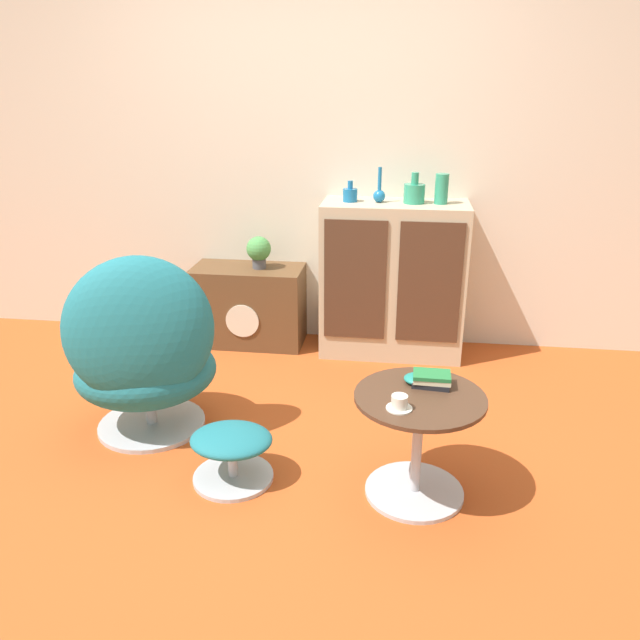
% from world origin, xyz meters
% --- Properties ---
extents(ground_plane, '(12.00, 12.00, 0.00)m').
position_xyz_m(ground_plane, '(0.00, 0.00, 0.00)').
color(ground_plane, '#B74C1E').
extents(wall_back, '(6.40, 0.06, 2.60)m').
position_xyz_m(wall_back, '(0.00, 1.69, 1.30)').
color(wall_back, beige).
rests_on(wall_back, ground_plane).
extents(sideboard, '(0.92, 0.43, 1.01)m').
position_xyz_m(sideboard, '(0.58, 1.45, 0.50)').
color(sideboard, tan).
rests_on(sideboard, ground_plane).
extents(tv_console, '(0.75, 0.39, 0.54)m').
position_xyz_m(tv_console, '(-0.39, 1.47, 0.27)').
color(tv_console, brown).
rests_on(tv_console, ground_plane).
extents(egg_chair, '(0.89, 0.85, 0.98)m').
position_xyz_m(egg_chair, '(-0.61, 0.22, 0.45)').
color(egg_chair, '#B7B7BC').
rests_on(egg_chair, ground_plane).
extents(ottoman, '(0.37, 0.37, 0.25)m').
position_xyz_m(ottoman, '(-0.08, -0.12, 0.17)').
color(ottoman, '#B7B7BC').
rests_on(ottoman, ground_plane).
extents(coffee_table, '(0.55, 0.55, 0.49)m').
position_xyz_m(coffee_table, '(0.74, -0.12, 0.28)').
color(coffee_table, '#B7B7BC').
rests_on(coffee_table, ground_plane).
extents(vase_leftmost, '(0.09, 0.09, 0.13)m').
position_xyz_m(vase_leftmost, '(0.30, 1.45, 1.05)').
color(vase_leftmost, '#196699').
rests_on(vase_leftmost, sideboard).
extents(vase_inner_left, '(0.08, 0.08, 0.22)m').
position_xyz_m(vase_inner_left, '(0.48, 1.45, 1.06)').
color(vase_inner_left, '#196699').
rests_on(vase_inner_left, sideboard).
extents(vase_inner_right, '(0.13, 0.13, 0.19)m').
position_xyz_m(vase_inner_right, '(0.69, 1.45, 1.07)').
color(vase_inner_right, '#2D8E6B').
rests_on(vase_inner_right, sideboard).
extents(vase_rightmost, '(0.08, 0.08, 0.18)m').
position_xyz_m(vase_rightmost, '(0.86, 1.45, 1.10)').
color(vase_rightmost, '#2D8E6B').
rests_on(vase_rightmost, sideboard).
extents(potted_plant, '(0.16, 0.16, 0.22)m').
position_xyz_m(potted_plant, '(-0.31, 1.47, 0.66)').
color(potted_plant, '#4C4C51').
rests_on(potted_plant, tv_console).
extents(teacup, '(0.11, 0.11, 0.06)m').
position_xyz_m(teacup, '(0.66, -0.25, 0.51)').
color(teacup, silver).
rests_on(teacup, coffee_table).
extents(book_stack, '(0.17, 0.12, 0.06)m').
position_xyz_m(book_stack, '(0.79, -0.02, 0.52)').
color(book_stack, black).
rests_on(book_stack, coffee_table).
extents(bowl, '(0.11, 0.11, 0.04)m').
position_xyz_m(bowl, '(0.73, 0.00, 0.51)').
color(bowl, '#1E7A70').
rests_on(bowl, coffee_table).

